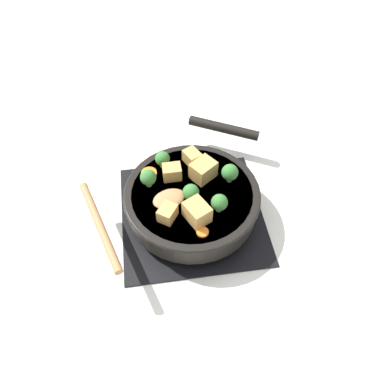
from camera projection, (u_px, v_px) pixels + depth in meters
ground_plane at (192, 215)px, 0.84m from camera, size 2.40×2.40×0.00m
front_burner_grate at (192, 211)px, 0.83m from camera, size 0.31×0.31×0.03m
skillet_pan at (192, 198)px, 0.79m from camera, size 0.33×0.40×0.05m
wooden_spoon at (132, 213)px, 0.73m from camera, size 0.22×0.22×0.02m
tofu_cube_center_large at (198, 212)px, 0.72m from camera, size 0.06×0.06×0.04m
tofu_cube_near_handle at (203, 170)px, 0.79m from camera, size 0.06×0.06×0.04m
tofu_cube_east_chunk at (192, 157)px, 0.82m from camera, size 0.04×0.05×0.03m
tofu_cube_west_chunk at (172, 172)px, 0.79m from camera, size 0.04×0.03×0.03m
tofu_cube_back_piece at (167, 213)px, 0.72m from camera, size 0.05×0.05×0.03m
broccoli_floret_near_spoon at (230, 173)px, 0.78m from camera, size 0.04×0.04×0.04m
broccoli_floret_center_top at (219, 203)px, 0.73m from camera, size 0.03×0.03×0.04m
broccoli_floret_east_rim at (148, 178)px, 0.77m from camera, size 0.03×0.03×0.04m
broccoli_floret_west_rim at (162, 159)px, 0.80m from camera, size 0.03×0.03×0.04m
broccoli_floret_north_edge at (191, 192)px, 0.74m from camera, size 0.03×0.03×0.04m
carrot_slice_orange_thin at (202, 232)px, 0.71m from camera, size 0.02×0.02×0.01m
carrot_slice_near_center at (149, 173)px, 0.81m from camera, size 0.03×0.03×0.01m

